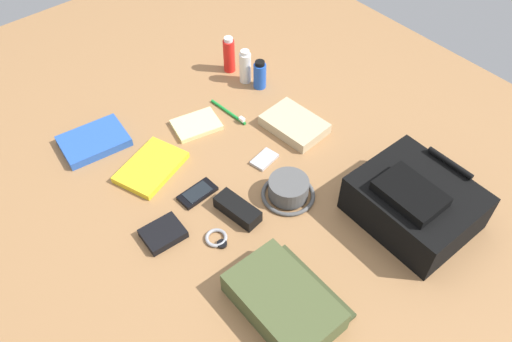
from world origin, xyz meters
The scene contains 17 objects.
ground_plane centered at (0.00, 0.00, -0.01)m, with size 2.64×2.02×0.02m, color #996C42.
backpack centered at (0.39, 0.24, 0.07)m, with size 0.32×0.27×0.16m.
toiletry_pouch centered at (0.37, -0.22, 0.03)m, with size 0.28×0.21×0.07m.
bucket_hat centered at (0.11, 0.03, 0.03)m, with size 0.16×0.16×0.06m.
sunscreen_spray centered at (-0.48, 0.28, 0.07)m, with size 0.04×0.04×0.14m.
toothpaste_tube centered at (-0.39, 0.28, 0.06)m, with size 0.04×0.04×0.13m.
deodorant_spray centered at (-0.33, 0.30, 0.05)m, with size 0.05×0.05×0.11m.
paperback_novel centered at (-0.45, -0.30, 0.01)m, with size 0.17×0.22×0.03m.
travel_guidebook centered at (-0.24, -0.22, 0.01)m, with size 0.20×0.24×0.02m.
cell_phone centered at (-0.07, -0.17, 0.01)m, with size 0.06×0.12×0.01m.
media_player centered at (-0.04, 0.07, 0.01)m, with size 0.07×0.09×0.01m.
wristwatch centered at (0.10, -0.22, 0.01)m, with size 0.07×0.06×0.01m.
toothbrush centered at (-0.28, 0.12, 0.01)m, with size 0.17×0.02×0.02m.
wallet centered at (-0.01, -0.33, 0.01)m, with size 0.09×0.11×0.02m, color black.
notepad centered at (-0.31, 0.00, 0.01)m, with size 0.11×0.15×0.02m, color beige.
folded_towel centered at (-0.09, 0.24, 0.02)m, with size 0.20×0.14×0.04m, color #C6B289.
sunglasses_case centered at (0.06, -0.12, 0.02)m, with size 0.14×0.06×0.04m, color black.
Camera 1 is at (0.78, -0.65, 1.17)m, focal length 35.93 mm.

